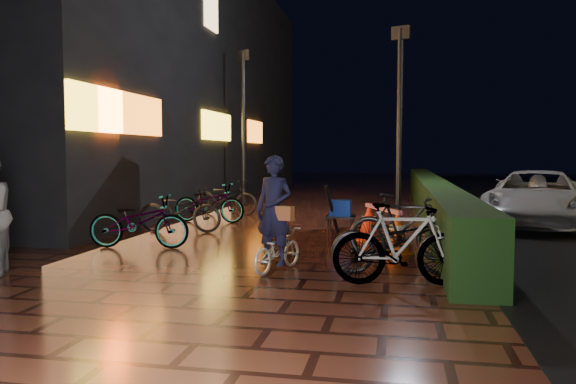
% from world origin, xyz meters
% --- Properties ---
extents(ground, '(80.00, 80.00, 0.00)m').
position_xyz_m(ground, '(0.00, 0.00, 0.00)').
color(ground, '#381911').
rests_on(ground, ground).
extents(hedge, '(0.70, 20.00, 1.00)m').
position_xyz_m(hedge, '(3.30, 8.00, 0.50)').
color(hedge, black).
rests_on(hedge, ground).
extents(van, '(3.32, 5.12, 1.31)m').
position_xyz_m(van, '(5.61, 5.55, 0.66)').
color(van, '#A8A8AD').
rests_on(van, ground).
extents(storefront_block, '(12.09, 22.00, 9.00)m').
position_xyz_m(storefront_block, '(-9.50, 11.50, 4.50)').
color(storefront_block, black).
rests_on(storefront_block, ground).
extents(lamp_post_hedge, '(0.45, 0.23, 4.76)m').
position_xyz_m(lamp_post_hedge, '(2.38, 5.24, 2.62)').
color(lamp_post_hedge, black).
rests_on(lamp_post_hedge, ground).
extents(lamp_post_sf, '(0.48, 0.25, 5.09)m').
position_xyz_m(lamp_post_sf, '(-2.65, 9.34, 2.80)').
color(lamp_post_sf, black).
rests_on(lamp_post_sf, ground).
extents(cyclist, '(0.80, 1.26, 1.70)m').
position_xyz_m(cyclist, '(0.61, -0.68, 0.63)').
color(cyclist, silver).
rests_on(cyclist, ground).
extents(traffic_barrier, '(1.09, 1.81, 0.75)m').
position_xyz_m(traffic_barrier, '(2.08, 1.86, 0.37)').
color(traffic_barrier, '#E44D0C').
rests_on(traffic_barrier, ground).
extents(cart_assembly, '(0.61, 0.60, 1.10)m').
position_xyz_m(cart_assembly, '(1.19, 2.85, 0.56)').
color(cart_assembly, black).
rests_on(cart_assembly, ground).
extents(parked_bikes_storefront, '(2.02, 6.54, 0.98)m').
position_xyz_m(parked_bikes_storefront, '(-2.31, 3.76, 0.49)').
color(parked_bikes_storefront, black).
rests_on(parked_bikes_storefront, ground).
extents(parked_bikes_hedge, '(1.98, 2.53, 1.08)m').
position_xyz_m(parked_bikes_hedge, '(2.40, -0.39, 0.52)').
color(parked_bikes_hedge, black).
rests_on(parked_bikes_hedge, ground).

